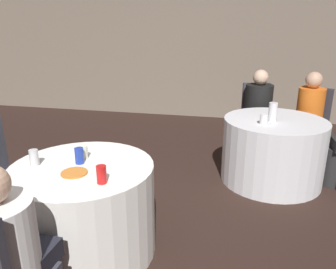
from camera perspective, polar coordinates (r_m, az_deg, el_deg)
The scene contains 16 objects.
ground_plane at distance 2.88m, azimuth -12.62°, elevation -18.70°, with size 16.00×16.00×0.00m, color black.
wall_back at distance 6.35m, azimuth 2.76°, elevation 15.68°, with size 16.00×0.06×2.80m.
table_near at distance 2.67m, azimuth -14.17°, elevation -12.51°, with size 1.07×1.07×0.73m.
table_far at distance 3.90m, azimuth 17.74°, elevation -2.67°, with size 1.12×1.12×0.73m.
chair_far_north at distance 4.75m, azimuth 15.06°, elevation 3.77°, with size 0.46×0.46×0.95m.
chair_far_northeast at distance 4.70m, azimuth 23.74°, elevation 2.66°, with size 0.55×0.55×0.95m.
person_orange_shirt at distance 4.54m, azimuth 22.97°, elevation 2.67°, with size 0.44×0.47×1.17m.
person_white_shirt at distance 2.03m, azimuth -25.46°, elevation -18.13°, with size 0.37×0.52×1.10m.
person_black_shirt at distance 4.59m, azimuth 15.51°, elevation 3.73°, with size 0.40×0.52×1.16m.
pizza_plate_near at distance 2.39m, azimuth -16.00°, elevation -6.52°, with size 0.25×0.25×0.02m.
soda_can_red at distance 2.20m, azimuth -11.50°, elevation -6.84°, with size 0.07×0.07×0.12m.
soda_can_blue at distance 2.54m, azimuth -15.19°, elevation -3.59°, with size 0.07×0.07×0.12m.
soda_can_silver at distance 2.61m, azimuth -22.30°, elevation -3.76°, with size 0.07×0.07×0.12m.
cup_near at distance 2.63m, azimuth -14.57°, elevation -2.99°, with size 0.07×0.07×0.10m.
bottle_far at distance 3.68m, azimuth 17.78°, elevation 3.72°, with size 0.09×0.09×0.21m.
cup_far at distance 3.55m, azimuth 16.36°, elevation 2.53°, with size 0.08×0.08×0.11m.
Camera 1 is at (1.05, -2.05, 1.72)m, focal length 35.00 mm.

